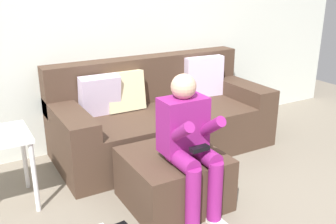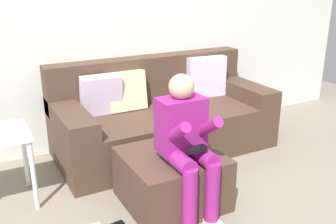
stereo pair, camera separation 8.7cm
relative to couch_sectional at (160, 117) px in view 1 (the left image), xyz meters
name	(u,v)px [view 1 (the left image)]	position (x,y,z in m)	size (l,w,h in m)	color
wall_back	(123,15)	(-0.18, 0.46, 0.99)	(5.99, 0.10, 2.65)	silver
couch_sectional	(160,117)	(0.00, 0.00, 0.00)	(2.17, 0.97, 0.92)	#473326
ottoman	(173,178)	(-0.41, -0.97, -0.13)	(0.72, 0.70, 0.42)	#473326
person_seated	(190,140)	(-0.38, -1.15, 0.26)	(0.34, 0.57, 1.07)	#8C1E72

